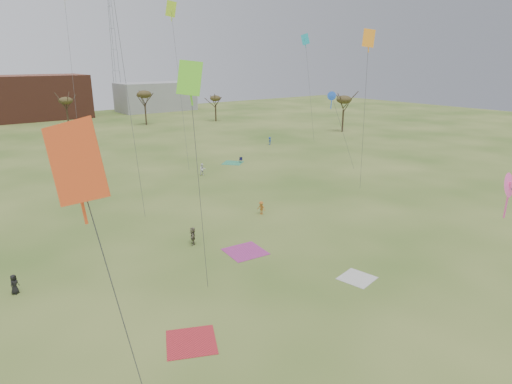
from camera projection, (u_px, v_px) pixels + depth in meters
ground at (363, 311)px, 29.38m from camera, size 260.00×260.00×0.00m
spectator_fore_c at (193, 236)px, 39.70m from camera, size 1.12×1.59×1.65m
flyer_mid_a at (14, 284)px, 31.33m from camera, size 0.86×0.84×1.49m
flyer_mid_b at (261, 208)px, 47.38m from camera, size 0.80×1.07×1.48m
spectator_mid_e at (203, 169)px, 63.21m from camera, size 0.93×0.77×1.76m
flyer_far_c at (270, 141)px, 85.73m from camera, size 0.87×1.12×1.53m
blanket_red at (191, 342)px, 26.11m from camera, size 3.91×3.91×0.03m
blanket_cream at (357, 278)px, 33.70m from camera, size 2.84×2.84×0.03m
blanket_plum at (245, 252)px, 38.36m from camera, size 3.58×3.58×0.03m
blanket_olive at (233, 163)px, 70.92m from camera, size 4.30×4.30×0.03m
camp_chair_right at (241, 161)px, 71.18m from camera, size 0.74×0.74×0.87m
kites_aloft at (132, 8)px, 46.31m from camera, size 61.44×72.52×25.85m
tree_line at (39, 108)px, 85.70m from camera, size 117.44×49.32×8.91m
building_brick at (37, 97)px, 121.60m from camera, size 26.00×16.00×12.00m
building_grey at (156, 97)px, 140.83m from camera, size 24.00×12.00×9.00m
radio_tower at (114, 49)px, 136.00m from camera, size 1.51×1.72×41.00m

